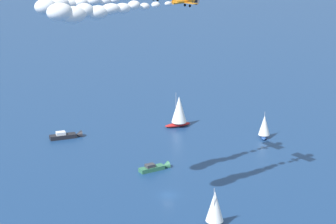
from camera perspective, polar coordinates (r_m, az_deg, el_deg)
The scene contains 9 objects.
ground_plane at distance 172.05m, azimuth -0.00°, elevation -6.94°, with size 2000.00×2000.00×0.00m, color navy.
motorboat_inshore at distance 187.23m, azimuth -1.03°, elevation -4.63°, with size 6.01×8.93×2.57m.
sailboat_offshore at distance 155.43m, azimuth 3.91°, elevation -7.99°, with size 7.68×5.22×9.57m.
sailboat_ahead at distance 220.75m, azimuth 0.91°, elevation 0.08°, with size 6.22×9.21×11.46m.
sailboat_mid_cluster at distance 212.60m, azimuth 8.02°, elevation -1.19°, with size 6.64×4.16×8.26m.
motorboat_outer_ring_b at distance 213.79m, azimuth -8.39°, elevation -1.95°, with size 5.33×10.29×2.89m.
smoke_trail_lead at distance 151.74m, azimuth -8.33°, elevation 8.90°, with size 16.62×23.69×3.52m.
biplane_wingman at distance 153.62m, azimuth 1.47°, elevation 9.27°, with size 6.84×6.93×3.57m.
smoke_trail_wingman at distance 140.13m, azimuth -6.74°, elevation 8.31°, with size 17.77×26.86×4.47m.
Camera 1 is at (156.34, -12.05, 70.81)m, focal length 73.19 mm.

